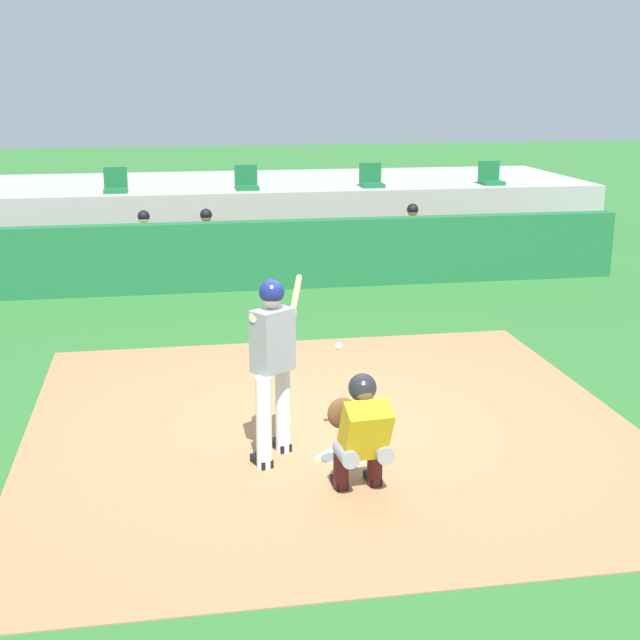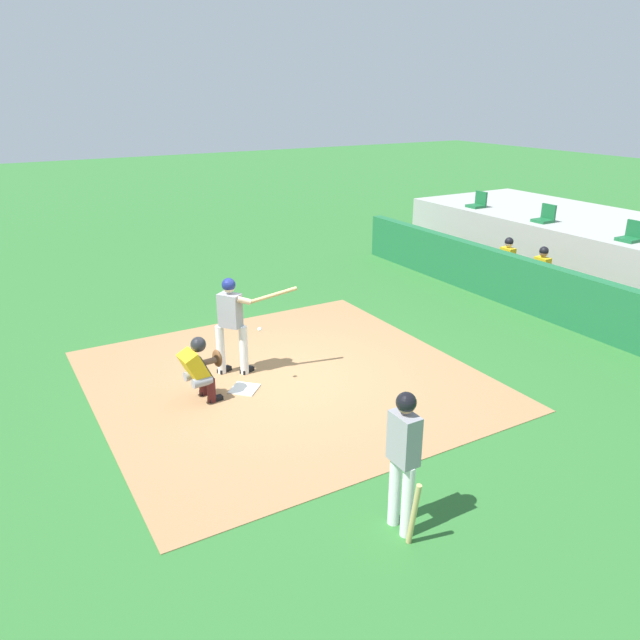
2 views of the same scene
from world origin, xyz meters
TOP-DOWN VIEW (x-y plane):
  - ground_plane at (0.00, 0.00)m, footprint 80.00×80.00m
  - dirt_infield at (0.00, 0.00)m, footprint 6.40×6.40m
  - home_plate at (0.00, -0.80)m, footprint 0.62×0.62m
  - batter_at_plate at (-0.69, -0.68)m, footprint 0.69×1.37m
  - catcher_crouched at (-0.02, -1.54)m, footprint 0.51×1.45m
  - on_deck_batter at (4.18, -0.65)m, footprint 0.58×0.23m
  - dugout_wall at (0.00, 6.50)m, footprint 13.00×0.30m
  - dugout_bench at (0.00, 7.50)m, footprint 11.80×0.44m
  - dugout_player_0 at (-2.04, 7.34)m, footprint 0.49×0.70m
  - dugout_player_1 at (-0.92, 7.34)m, footprint 0.49×0.70m
  - stadium_seat_0 at (-5.20, 9.38)m, footprint 0.46×0.46m
  - stadium_seat_1 at (-2.60, 9.38)m, footprint 0.46×0.46m
  - stadium_seat_2 at (0.00, 9.38)m, footprint 0.46×0.46m

SIDE VIEW (x-z plane):
  - ground_plane at x=0.00m, z-range 0.00..0.00m
  - dirt_infield at x=0.00m, z-range 0.00..0.01m
  - home_plate at x=0.00m, z-range 0.01..0.04m
  - dugout_bench at x=0.00m, z-range 0.00..0.45m
  - dugout_wall at x=0.00m, z-range 0.00..1.20m
  - catcher_crouched at x=-0.02m, z-range 0.05..1.17m
  - dugout_player_0 at x=-2.04m, z-range 0.02..1.32m
  - dugout_player_1 at x=-0.92m, z-range 0.02..1.32m
  - on_deck_batter at x=4.18m, z-range 0.13..1.91m
  - batter_at_plate at x=-0.69m, z-range 0.13..1.94m
  - stadium_seat_0 at x=-5.20m, z-range 1.29..1.77m
  - stadium_seat_1 at x=-2.60m, z-range 1.29..1.77m
  - stadium_seat_2 at x=0.00m, z-range 1.29..1.77m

